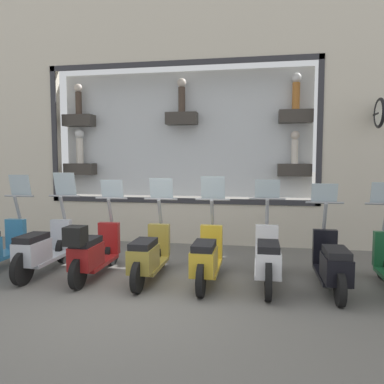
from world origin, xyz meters
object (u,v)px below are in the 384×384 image
object	(u,v)px
scooter_black_1	(332,264)
scooter_silver_6	(42,249)
scooter_yellow_3	(206,257)
scooter_olive_4	(149,255)
scooter_white_2	(268,259)
scooter_red_5	(92,251)

from	to	relation	value
scooter_black_1	scooter_silver_6	bearing A→B (deg)	89.88
scooter_yellow_3	scooter_silver_6	xyz separation A→B (m)	(0.00, 2.80, 0.01)
scooter_black_1	scooter_olive_4	distance (m)	2.80
scooter_white_2	scooter_red_5	distance (m)	2.80
scooter_black_1	scooter_yellow_3	size ratio (longest dim) A/B	1.00
scooter_yellow_3	scooter_olive_4	xyz separation A→B (m)	(-0.00, 0.93, -0.01)
scooter_black_1	scooter_red_5	distance (m)	3.73
scooter_red_5	scooter_silver_6	xyz separation A→B (m)	(0.07, 0.93, -0.02)
scooter_white_2	scooter_yellow_3	xyz separation A→B (m)	(-0.00, 0.93, -0.02)
scooter_red_5	scooter_silver_6	bearing A→B (deg)	85.61
scooter_olive_4	scooter_red_5	size ratio (longest dim) A/B	1.00
scooter_white_2	scooter_silver_6	world-z (taller)	scooter_silver_6
scooter_white_2	scooter_yellow_3	distance (m)	0.93
scooter_yellow_3	scooter_silver_6	world-z (taller)	scooter_silver_6
scooter_olive_4	scooter_red_5	world-z (taller)	scooter_olive_4
scooter_white_2	scooter_yellow_3	bearing A→B (deg)	90.22
scooter_yellow_3	scooter_white_2	bearing A→B (deg)	-89.78
scooter_black_1	scooter_white_2	xyz separation A→B (m)	(0.01, 0.93, 0.03)
scooter_olive_4	scooter_silver_6	distance (m)	1.87
scooter_black_1	scooter_red_5	size ratio (longest dim) A/B	1.00
scooter_white_2	scooter_silver_6	size ratio (longest dim) A/B	1.00
scooter_black_1	scooter_white_2	distance (m)	0.93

